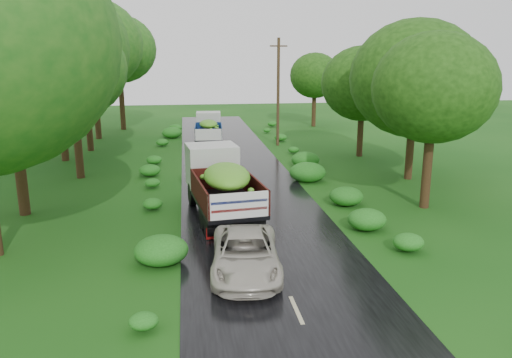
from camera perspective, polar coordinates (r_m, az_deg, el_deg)
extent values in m
plane|color=#11450E|center=(14.60, 4.64, -14.74)|extent=(120.00, 120.00, 0.00)
cube|color=black|center=(19.04, 1.32, -7.54)|extent=(6.50, 80.00, 0.02)
cube|color=#BFB78C|center=(14.59, 4.64, -14.66)|extent=(0.12, 1.60, 0.00)
cube|color=#BFB78C|center=(18.13, 1.85, -8.66)|extent=(0.12, 1.60, 0.00)
cube|color=#BFB78C|center=(21.82, 0.04, -4.64)|extent=(0.12, 1.60, 0.00)
cube|color=#BFB78C|center=(25.61, -1.23, -1.79)|extent=(0.12, 1.60, 0.00)
cube|color=#BFB78C|center=(29.45, -2.17, 0.32)|extent=(0.12, 1.60, 0.00)
cube|color=#BFB78C|center=(33.33, -2.89, 1.94)|extent=(0.12, 1.60, 0.00)
cube|color=#BFB78C|center=(37.24, -3.46, 3.23)|extent=(0.12, 1.60, 0.00)
cube|color=#BFB78C|center=(41.16, -3.92, 4.26)|extent=(0.12, 1.60, 0.00)
cube|color=#BFB78C|center=(45.10, -4.30, 5.12)|extent=(0.12, 1.60, 0.00)
cube|color=#BFB78C|center=(49.05, -4.62, 5.84)|extent=(0.12, 1.60, 0.00)
cube|color=#BFB78C|center=(53.00, -4.90, 6.45)|extent=(0.12, 1.60, 0.00)
cube|color=black|center=(22.11, -3.90, -2.62)|extent=(2.54, 6.10, 0.29)
cylinder|color=black|center=(24.04, -7.30, -1.72)|extent=(0.42, 1.08, 1.05)
cylinder|color=black|center=(24.38, -2.55, -1.39)|extent=(0.42, 1.08, 1.05)
cylinder|color=black|center=(20.72, -5.92, -4.27)|extent=(0.42, 1.08, 1.05)
cylinder|color=black|center=(21.13, -0.44, -3.84)|extent=(0.42, 1.08, 1.05)
cylinder|color=black|center=(19.72, -5.40, -5.23)|extent=(0.42, 1.08, 1.05)
cylinder|color=black|center=(20.14, 0.34, -4.75)|extent=(0.42, 1.08, 1.05)
cube|color=maroon|center=(19.47, -5.20, -6.21)|extent=(0.36, 0.09, 0.47)
cube|color=maroon|center=(19.89, 0.62, -5.70)|extent=(0.36, 0.09, 0.47)
cube|color=silver|center=(24.08, -5.06, 1.57)|extent=(2.55, 2.27, 2.00)
cube|color=black|center=(21.01, -3.31, -2.85)|extent=(2.96, 4.79, 0.17)
cube|color=#46160C|center=(20.65, -6.50, -1.54)|extent=(0.65, 4.50, 1.00)
cube|color=#46160C|center=(21.11, -0.23, -1.10)|extent=(0.65, 4.50, 1.00)
cube|color=#46160C|center=(22.95, -4.49, 0.11)|extent=(2.41, 0.38, 1.00)
cube|color=silver|center=(18.77, -1.92, -3.05)|extent=(2.41, 0.38, 1.00)
ellipsoid|color=#318317|center=(20.69, -3.36, 0.36)|extent=(2.49, 4.02, 1.05)
cube|color=black|center=(39.83, -5.42, 4.71)|extent=(1.80, 5.08, 0.25)
cylinder|color=black|center=(41.67, -6.60, 4.91)|extent=(0.30, 0.90, 0.89)
cylinder|color=black|center=(41.65, -4.22, 4.97)|extent=(0.30, 0.90, 0.89)
cylinder|color=black|center=(38.75, -6.70, 4.22)|extent=(0.30, 0.90, 0.89)
cylinder|color=black|center=(38.74, -4.14, 4.27)|extent=(0.30, 0.90, 0.89)
cylinder|color=black|center=(37.85, -6.74, 3.98)|extent=(0.30, 0.90, 0.89)
cylinder|color=black|center=(37.84, -4.12, 4.04)|extent=(0.30, 0.90, 0.89)
cube|color=maroon|center=(37.59, -6.74, 3.61)|extent=(0.30, 0.05, 0.40)
cube|color=maroon|center=(37.58, -4.10, 3.67)|extent=(0.30, 0.05, 0.40)
cube|color=silver|center=(41.67, -5.44, 6.48)|extent=(2.05, 1.79, 1.69)
cube|color=black|center=(38.88, -5.43, 4.78)|extent=(2.25, 3.93, 0.14)
cube|color=navy|center=(38.82, -6.91, 5.46)|extent=(0.27, 3.82, 0.84)
cube|color=navy|center=(38.81, -3.99, 5.53)|extent=(0.27, 3.82, 0.84)
cube|color=navy|center=(40.66, -5.44, 5.89)|extent=(2.05, 0.18, 0.84)
cube|color=silver|center=(36.95, -5.46, 5.06)|extent=(2.05, 0.18, 0.84)
ellipsoid|color=#318317|center=(38.73, -5.47, 6.27)|extent=(1.89, 3.30, 0.89)
imported|color=beige|center=(16.51, -1.20, -8.54)|extent=(2.61, 4.91, 1.31)
cylinder|color=#382616|center=(39.05, 2.55, 9.81)|extent=(0.28, 0.28, 8.23)
cube|color=#382616|center=(38.95, 2.60, 14.95)|extent=(1.41, 0.51, 0.10)
cylinder|color=black|center=(24.01, -25.87, 5.76)|extent=(0.48, 0.48, 8.26)
ellipsoid|color=#153A0B|center=(23.84, -26.69, 13.23)|extent=(3.90, 3.90, 3.51)
cylinder|color=black|center=(30.30, -19.92, 6.68)|extent=(0.45, 0.45, 7.11)
ellipsoid|color=#153A0B|center=(30.11, -20.36, 11.78)|extent=(3.50, 3.50, 3.15)
cylinder|color=black|center=(35.71, -21.51, 8.61)|extent=(0.48, 0.48, 8.43)
ellipsoid|color=#153A0B|center=(35.60, -21.99, 13.74)|extent=(4.35, 4.35, 3.92)
cylinder|color=black|center=(38.92, -18.76, 8.48)|extent=(0.46, 0.46, 7.43)
ellipsoid|color=#153A0B|center=(38.78, -19.10, 12.62)|extent=(3.18, 3.18, 2.86)
cylinder|color=black|center=(44.37, -17.93, 10.07)|extent=(0.49, 0.49, 8.86)
ellipsoid|color=#153A0B|center=(44.30, -18.26, 14.41)|extent=(4.08, 4.08, 3.67)
cylinder|color=black|center=(49.26, -15.20, 10.38)|extent=(0.48, 0.48, 8.50)
ellipsoid|color=#153A0B|center=(49.18, -15.45, 14.13)|extent=(3.72, 3.72, 3.35)
cylinder|color=black|center=(24.17, 19.21, 4.12)|extent=(0.43, 0.43, 6.34)
ellipsoid|color=#185515|center=(23.91, 19.68, 9.80)|extent=(3.32, 3.32, 2.99)
cylinder|color=black|center=(29.65, 17.39, 6.13)|extent=(0.44, 0.44, 6.49)
ellipsoid|color=#185515|center=(29.44, 17.75, 10.88)|extent=(3.80, 3.80, 3.42)
cylinder|color=black|center=(35.68, 11.93, 7.12)|extent=(0.42, 0.42, 5.76)
ellipsoid|color=#185515|center=(35.49, 12.11, 10.63)|extent=(3.37, 3.37, 3.04)
cylinder|color=black|center=(50.19, 6.67, 9.21)|extent=(0.42, 0.42, 5.67)
ellipsoid|color=#185515|center=(50.06, 6.74, 11.67)|extent=(3.13, 3.13, 2.81)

